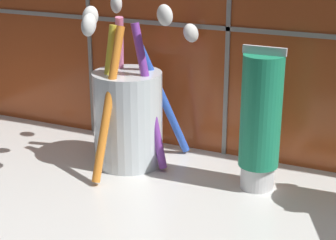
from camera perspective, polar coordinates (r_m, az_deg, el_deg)
sink_counter at (r=56.91cm, az=-0.82°, el=-8.93°), size 72.76×28.66×2.00cm
toothbrush_cup at (r=62.68cm, az=-4.07°, el=0.66°), size 10.44×15.29×18.75cm
toothpaste_tube at (r=56.79cm, az=9.38°, el=-0.03°), size 4.31×4.11×14.86cm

